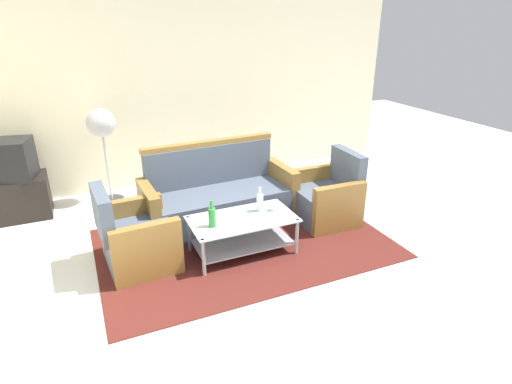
# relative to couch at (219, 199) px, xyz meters

# --- Properties ---
(ground_plane) EXTENTS (14.00, 14.00, 0.00)m
(ground_plane) POSITION_rel_couch_xyz_m (0.19, -1.39, -0.32)
(ground_plane) COLOR white
(wall_back) EXTENTS (6.52, 0.12, 2.80)m
(wall_back) POSITION_rel_couch_xyz_m (0.19, 1.67, 1.08)
(wall_back) COLOR beige
(wall_back) RESTS_ON ground
(rug) EXTENTS (3.12, 2.02, 0.01)m
(rug) POSITION_rel_couch_xyz_m (0.08, -0.62, -0.31)
(rug) COLOR #511E19
(rug) RESTS_ON ground
(couch) EXTENTS (1.83, 0.81, 0.96)m
(couch) POSITION_rel_couch_xyz_m (0.00, 0.00, 0.00)
(couch) COLOR #4C5666
(couch) RESTS_ON rug
(armchair_left) EXTENTS (0.74, 0.80, 0.85)m
(armchair_left) POSITION_rel_couch_xyz_m (-1.07, -0.56, -0.03)
(armchair_left) COLOR #4C5666
(armchair_left) RESTS_ON rug
(armchair_right) EXTENTS (0.72, 0.78, 0.85)m
(armchair_right) POSITION_rel_couch_xyz_m (1.23, -0.47, -0.03)
(armchair_right) COLOR #4C5666
(armchair_right) RESTS_ON rug
(coffee_table) EXTENTS (1.10, 0.60, 0.40)m
(coffee_table) POSITION_rel_couch_xyz_m (-0.01, -0.78, -0.04)
(coffee_table) COLOR silver
(coffee_table) RESTS_ON rug
(bottle_green) EXTENTS (0.07, 0.07, 0.28)m
(bottle_green) POSITION_rel_couch_xyz_m (-0.35, -0.82, 0.20)
(bottle_green) COLOR #2D8C38
(bottle_green) RESTS_ON coffee_table
(bottle_clear) EXTENTS (0.07, 0.07, 0.27)m
(bottle_clear) POSITION_rel_couch_xyz_m (0.23, -0.69, 0.20)
(bottle_clear) COLOR silver
(bottle_clear) RESTS_ON coffee_table
(cup) EXTENTS (0.08, 0.08, 0.10)m
(cup) POSITION_rel_couch_xyz_m (0.38, -0.74, 0.14)
(cup) COLOR silver
(cup) RESTS_ON coffee_table
(tv_stand) EXTENTS (0.80, 0.50, 0.52)m
(tv_stand) POSITION_rel_couch_xyz_m (-2.28, 1.16, -0.06)
(tv_stand) COLOR black
(tv_stand) RESTS_ON ground
(television) EXTENTS (0.68, 0.56, 0.48)m
(television) POSITION_rel_couch_xyz_m (-2.28, 1.16, 0.44)
(television) COLOR black
(television) RESTS_ON tv_stand
(pedestal_fan) EXTENTS (0.36, 0.36, 1.27)m
(pedestal_fan) POSITION_rel_couch_xyz_m (-1.14, 1.21, 0.70)
(pedestal_fan) COLOR #2D2D33
(pedestal_fan) RESTS_ON ground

